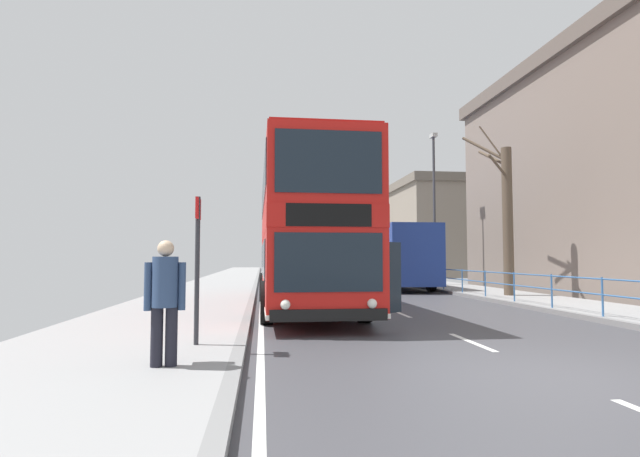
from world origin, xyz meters
name	(u,v)px	position (x,y,z in m)	size (l,w,h in m)	color
ground	(502,373)	(-0.72, 0.00, 0.04)	(15.80, 140.00, 0.20)	#414146
double_decker_bus_main	(305,233)	(-2.65, 8.54, 2.34)	(3.28, 10.52, 4.47)	red
background_bus_far_lane	(388,255)	(2.87, 19.77, 1.72)	(2.61, 10.88, 3.15)	navy
pedestrian_railing_far_kerb	(532,283)	(4.45, 8.15, 0.80)	(0.05, 23.59, 0.97)	#386BA8
pedestrian_with_backpack	(165,293)	(-5.24, 0.51, 1.11)	(0.55, 0.54, 1.68)	black
bus_stop_sign_near	(197,252)	(-5.02, 2.10, 1.68)	(0.08, 0.44, 2.49)	#2D2D33
street_lamp_far_side	(434,197)	(5.50, 19.63, 4.94)	(0.28, 0.60, 8.36)	#38383D
bare_tree_far_00	(506,215)	(5.60, 11.84, 3.27)	(1.38, 2.68, 6.83)	brown
bare_tree_far_01	(369,245)	(6.19, 39.67, 2.82)	(2.10, 3.09, 5.08)	#423328
background_building_01	(455,229)	(13.49, 36.42, 4.23)	(11.23, 11.89, 8.41)	gray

